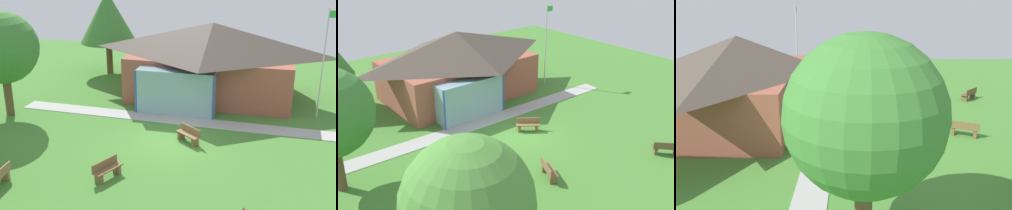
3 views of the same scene
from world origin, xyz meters
The scene contains 8 objects.
ground_plane centered at (0.00, 0.00, 0.00)m, with size 44.00×44.00×0.00m, color #478433.
pavilion centered at (0.80, 7.84, 2.57)m, with size 11.53×8.22×4.96m.
footpath centered at (0.00, 2.95, 0.01)m, with size 20.47×1.30×0.03m, color #ADADA8.
flagpole centered at (7.66, 5.54, 3.54)m, with size 0.64×0.08×6.47m.
bench_front_center centered at (-1.83, -4.38, 0.40)m, with size 1.02×1.55×0.84m.
bench_rear_near_path centered at (0.91, 0.18, 0.40)m, with size 1.46×1.26×0.84m.
bench_front_right centered at (4.94, -7.02, 0.40)m, with size 1.36×1.39×0.84m.
tree_lawn_corner centered at (-8.73, -7.30, 3.46)m, with size 4.65×4.65×5.79m.
Camera 2 is at (-14.80, -16.65, 11.90)m, focal length 43.35 mm.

